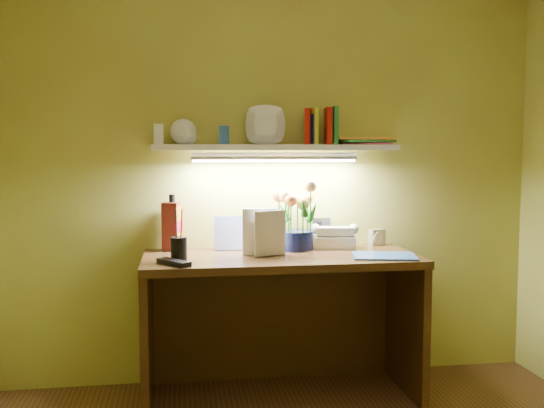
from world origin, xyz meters
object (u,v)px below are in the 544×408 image
(desk_clock, at_px, (377,237))
(whisky_bottle, at_px, (172,222))
(telephone, at_px, (334,236))
(desk, at_px, (281,326))
(flower_bouquet, at_px, (295,217))

(desk_clock, height_order, whisky_bottle, whisky_bottle)
(telephone, height_order, whisky_bottle, whisky_bottle)
(desk, height_order, desk_clock, desk_clock)
(flower_bouquet, relative_size, whisky_bottle, 1.19)
(flower_bouquet, distance_m, whisky_bottle, 0.66)
(flower_bouquet, distance_m, telephone, 0.25)
(flower_bouquet, bearing_deg, whisky_bottle, 173.53)
(flower_bouquet, relative_size, desk_clock, 3.94)
(telephone, bearing_deg, desk, -141.52)
(desk, height_order, flower_bouquet, flower_bouquet)
(desk, bearing_deg, whisky_bottle, 157.07)
(desk, distance_m, flower_bouquet, 0.59)
(desk, distance_m, desk_clock, 0.76)
(telephone, bearing_deg, flower_bouquet, -165.14)
(desk_clock, bearing_deg, flower_bouquet, 169.83)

